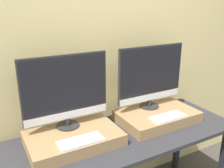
% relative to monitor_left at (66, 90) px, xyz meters
% --- Properties ---
extents(wall_back, '(8.00, 0.04, 2.60)m').
position_rel_monitor_left_xyz_m(wall_back, '(0.37, 0.24, 0.12)').
color(wall_back, '#DBC684').
rests_on(wall_back, ground_plane).
extents(workbench, '(1.86, 0.68, 0.80)m').
position_rel_monitor_left_xyz_m(workbench, '(0.37, -0.17, -0.46)').
color(workbench, '#2D2D33').
rests_on(workbench, ground_plane).
extents(wooden_riser_left, '(0.65, 0.42, 0.09)m').
position_rel_monitor_left_xyz_m(wooden_riser_left, '(-0.00, -0.11, -0.33)').
color(wooden_riser_left, '#99754C').
rests_on(wooden_riser_left, workbench).
extents(monitor_left, '(0.63, 0.17, 0.54)m').
position_rel_monitor_left_xyz_m(monitor_left, '(0.00, 0.00, 0.00)').
color(monitor_left, '#282828').
rests_on(monitor_left, wooden_riser_left).
extents(keyboard_left, '(0.30, 0.13, 0.01)m').
position_rel_monitor_left_xyz_m(keyboard_left, '(0.00, -0.25, -0.28)').
color(keyboard_left, silver).
rests_on(keyboard_left, wooden_riser_left).
extents(wooden_riser_right, '(0.65, 0.42, 0.09)m').
position_rel_monitor_left_xyz_m(wooden_riser_right, '(0.75, -0.11, -0.33)').
color(wooden_riser_right, '#99754C').
rests_on(wooden_riser_right, workbench).
extents(monitor_right, '(0.63, 0.17, 0.54)m').
position_rel_monitor_left_xyz_m(monitor_right, '(0.75, 0.00, 0.00)').
color(monitor_right, '#282828').
rests_on(monitor_right, wooden_riser_right).
extents(keyboard_right, '(0.30, 0.13, 0.01)m').
position_rel_monitor_left_xyz_m(keyboard_right, '(0.75, -0.25, -0.28)').
color(keyboard_right, silver).
rests_on(keyboard_right, wooden_riser_right).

